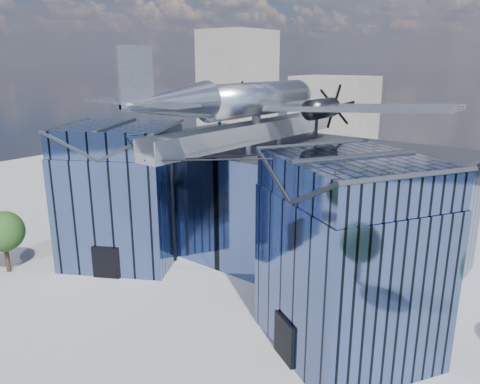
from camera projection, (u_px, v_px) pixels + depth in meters
The scene contains 5 objects.
ground_plane at pixel (224, 288), 35.80m from camera, with size 120.00×120.00×0.00m, color gray.
museum at pixel (269, 201), 38.66m from camera, with size 32.88×24.50×17.60m.
bg_towers at pixel (449, 107), 70.17m from camera, with size 77.00×24.50×26.00m.
tree_plaza_w at pixel (3, 232), 37.61m from camera, with size 4.00×4.00×5.19m.
tree_side_w at pixel (106, 187), 52.40m from camera, with size 3.52×3.52×4.58m.
Camera 1 is at (21.22, -24.57, 16.82)m, focal length 35.00 mm.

